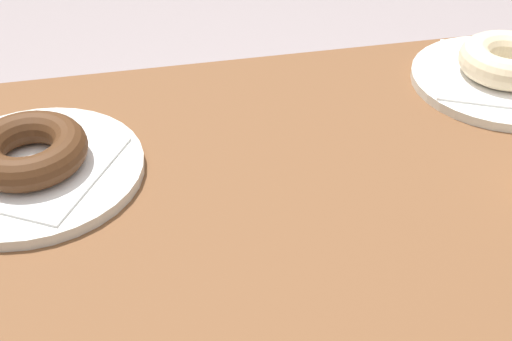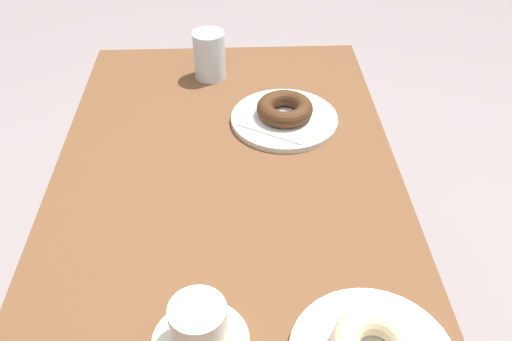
# 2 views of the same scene
# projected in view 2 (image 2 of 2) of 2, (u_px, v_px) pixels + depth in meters

# --- Properties ---
(table) EXTENTS (1.03, 0.64, 0.71)m
(table) POSITION_uv_depth(u_px,v_px,m) (228.00, 212.00, 1.03)
(table) COLOR brown
(table) RESTS_ON ground_plane
(plate_chocolate_ring) EXTENTS (0.22, 0.22, 0.01)m
(plate_chocolate_ring) POSITION_uv_depth(u_px,v_px,m) (284.00, 119.00, 1.12)
(plate_chocolate_ring) COLOR silver
(plate_chocolate_ring) RESTS_ON table
(napkin_chocolate_ring) EXTENTS (0.20, 0.20, 0.00)m
(napkin_chocolate_ring) POSITION_uv_depth(u_px,v_px,m) (284.00, 116.00, 1.12)
(napkin_chocolate_ring) COLOR white
(napkin_chocolate_ring) RESTS_ON plate_chocolate_ring
(donut_chocolate_ring) EXTENTS (0.12, 0.12, 0.03)m
(donut_chocolate_ring) POSITION_uv_depth(u_px,v_px,m) (285.00, 109.00, 1.11)
(donut_chocolate_ring) COLOR #452814
(donut_chocolate_ring) RESTS_ON napkin_chocolate_ring
(water_glass) EXTENTS (0.07, 0.07, 0.11)m
(water_glass) POSITION_uv_depth(u_px,v_px,m) (209.00, 55.00, 1.24)
(water_glass) COLOR silver
(water_glass) RESTS_ON table
(coffee_cup) EXTENTS (0.13, 0.13, 0.08)m
(coffee_cup) POSITION_uv_depth(u_px,v_px,m) (199.00, 330.00, 0.70)
(coffee_cup) COLOR silver
(coffee_cup) RESTS_ON table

